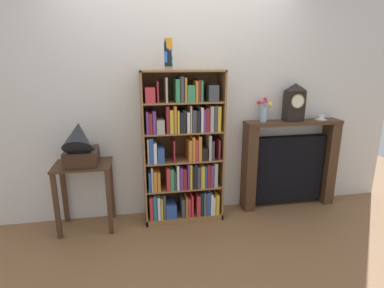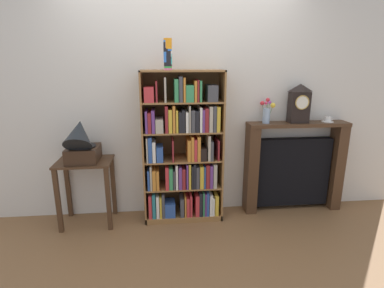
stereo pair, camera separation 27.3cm
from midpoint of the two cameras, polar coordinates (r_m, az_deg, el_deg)
ground_plane at (r=3.51m, az=0.73°, el=-14.07°), size 7.94×6.40×0.02m
wall_back at (r=3.37m, az=2.54°, el=8.30°), size 4.94×0.08×2.60m
bookshelf at (r=3.26m, az=0.80°, el=-2.00°), size 0.85×0.33×1.63m
cup_stack at (r=3.06m, az=-1.94°, el=16.55°), size 0.08×0.08×0.30m
side_table_left at (r=3.36m, az=-17.20°, el=-6.20°), size 0.56×0.41×0.71m
gramophone at (r=3.19m, az=-17.94°, el=0.28°), size 0.31×0.45×0.51m
fireplace_mantel at (r=3.77m, az=20.56°, el=-4.15°), size 1.14×0.22×1.05m
mantel_clock at (r=3.58m, az=21.65°, el=7.11°), size 0.21×0.15×0.42m
flower_vase at (r=3.45m, az=16.17°, el=5.75°), size 0.14×0.14×0.28m
teacup_with_saucer at (r=3.79m, az=26.15°, el=4.11°), size 0.13×0.13×0.06m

